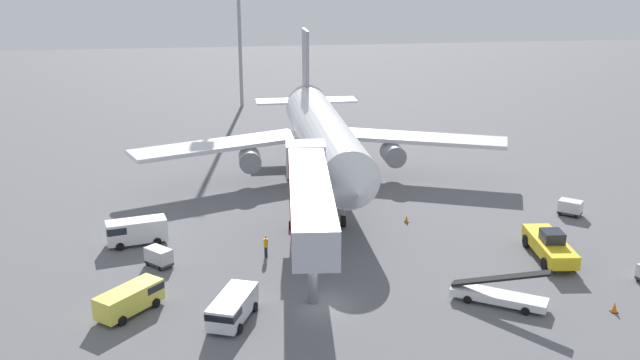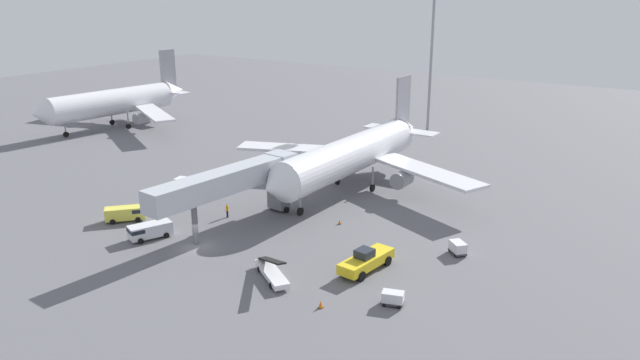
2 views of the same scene
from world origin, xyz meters
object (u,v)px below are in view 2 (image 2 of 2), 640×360
Objects in this scene: belt_loader_truck at (272,272)px; airplane_background at (116,102)px; baggage_cart_mid_center at (393,298)px; ground_crew_worker_foreground at (227,210)px; pushback_tug at (366,260)px; service_van_mid_right at (126,213)px; apron_light_mast at (433,29)px; service_van_outer_left at (191,185)px; baggage_cart_rear_left at (177,200)px; safety_cone_alpha at (340,222)px; baggage_cart_far_right at (458,247)px; safety_cone_bravo at (321,304)px; service_van_rear_right at (149,230)px; airplane_at_gate at (353,154)px; jet_bridge at (234,181)px.

belt_loader_truck is 80.66m from airplane_background.
ground_crew_worker_foreground is (-28.68, 8.80, 0.22)m from baggage_cart_mid_center.
pushback_tug is 3.26× the size of baggage_cart_mid_center.
airplane_background is (-70.97, 38.05, 4.68)m from belt_loader_truck.
service_van_mid_right is 73.05m from apron_light_mast.
baggage_cart_rear_left is at bearing -64.84° from service_van_outer_left.
airplane_background reaches higher than pushback_tug.
baggage_cart_mid_center is at bearing -17.06° from ground_crew_worker_foreground.
pushback_tug is at bearing -46.16° from safety_cone_alpha.
baggage_cart_far_right is 29.96m from ground_crew_worker_foreground.
service_van_mid_right is 33.60m from safety_cone_bravo.
airplane_at_gate is at bearing 70.20° from service_van_rear_right.
safety_cone_bravo is (9.79, -19.10, 0.05)m from safety_cone_alpha.
ground_crew_worker_foreground is at bearing 3.80° from baggage_cart_rear_left.
baggage_cart_mid_center is at bearing -41.32° from pushback_tug.
safety_cone_bravo is at bearing -16.71° from belt_loader_truck.
airplane_background is at bearing 162.84° from safety_cone_alpha.
service_van_mid_right is 2.11× the size of baggage_cart_mid_center.
service_van_mid_right is (-13.26, -6.04, -4.98)m from jet_bridge.
ground_crew_worker_foreground is 61.76m from airplane_background.
belt_loader_truck is at bearing -74.82° from airplane_at_gate.
safety_cone_bravo is at bearing -87.45° from pushback_tug.
apron_light_mast is (9.18, 62.07, 19.67)m from baggage_cart_rear_left.
ground_crew_worker_foreground is at bearing -26.29° from airplane_background.
ground_crew_worker_foreground is (9.94, 8.12, -0.08)m from service_van_mid_right.
baggage_cart_rear_left is (-11.90, 1.51, -5.21)m from jet_bridge.
airplane_background is at bearing 152.82° from safety_cone_bravo.
apron_light_mast is at bearing 31.50° from airplane_background.
airplane_background is at bearing 165.66° from baggage_cart_far_right.
service_van_outer_left is 61.41m from apron_light_mast.
belt_loader_truck is at bearing -135.25° from pushback_tug.
safety_cone_bravo is 0.02× the size of apron_light_mast.
belt_loader_truck is at bearing 163.29° from safety_cone_bravo.
ground_crew_worker_foreground is at bearing 162.94° from baggage_cart_mid_center.
service_van_mid_right is 0.12× the size of airplane_background.
jet_bridge is 9.77× the size of baggage_cart_mid_center.
baggage_cart_rear_left is 54.53m from airplane_background.
safety_cone_alpha is at bearing 117.14° from safety_cone_bravo.
airplane_background is (-52.17, 37.78, 4.40)m from service_van_rear_right.
baggage_cart_far_right is at bearing -1.51° from safety_cone_alpha.
baggage_cart_mid_center is (38.62, -0.68, -0.31)m from service_van_mid_right.
airplane_at_gate is 1.82× the size of jet_bridge.
apron_light_mast is (-7.01, 42.34, 15.13)m from airplane_at_gate.
safety_cone_bravo is at bearing -62.86° from safety_cone_alpha.
airplane_background is (-78.10, 30.98, 4.29)m from pushback_tug.
jet_bridge reaches higher than pushback_tug.
airplane_background is at bearing 156.73° from baggage_cart_mid_center.
apron_light_mast is at bearing 81.38° from service_van_mid_right.
pushback_tug is 10.20× the size of safety_cone_bravo.
airplane_background is (-55.23, 27.29, 4.46)m from ground_crew_worker_foreground.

